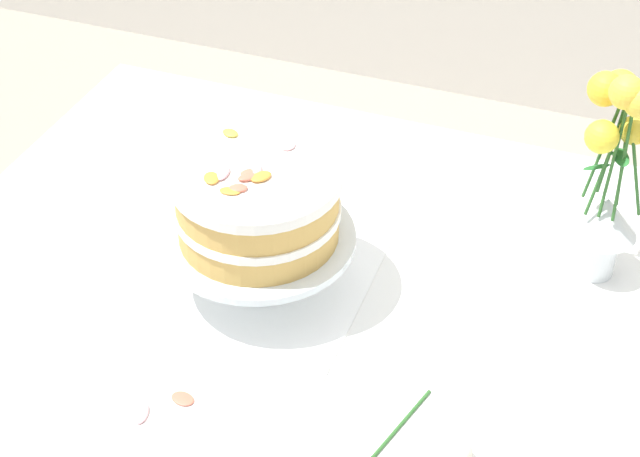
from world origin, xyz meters
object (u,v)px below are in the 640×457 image
cake_stand (260,243)px  flower_vase (612,177)px  dining_table (352,346)px  layer_cake (257,203)px  fallen_rose (454,450)px

cake_stand → flower_vase: 0.53m
dining_table → layer_cake: 0.29m
dining_table → fallen_rose: (0.21, -0.23, 0.11)m
dining_table → layer_cake: (-0.15, -0.01, 0.25)m
flower_vase → fallen_rose: size_ratio=2.33×
layer_cake → fallen_rose: (0.36, -0.22, -0.14)m
dining_table → cake_stand: 0.23m
layer_cake → fallen_rose: bearing=-31.4°
layer_cake → dining_table: bearing=2.7°
cake_stand → fallen_rose: cake_stand is taller
layer_cake → flower_vase: (0.47, 0.22, 0.02)m
dining_table → cake_stand: bearing=-177.3°
layer_cake → flower_vase: size_ratio=0.69×
fallen_rose → layer_cake: bearing=148.6°
flower_vase → fallen_rose: (-0.11, -0.44, -0.16)m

